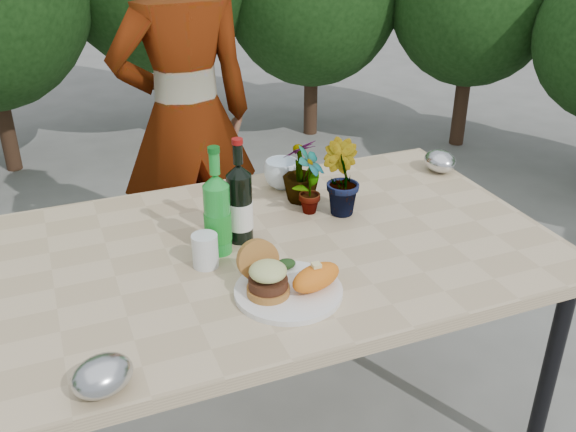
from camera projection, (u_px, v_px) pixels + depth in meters
name	position (u px, v px, depth m)	size (l,w,h in m)	color
ground	(279.00, 431.00, 2.22)	(80.00, 80.00, 0.00)	slate
patio_table	(278.00, 260.00, 1.90)	(1.60, 1.00, 0.75)	tan
dinner_plate	(288.00, 291.00, 1.64)	(0.28, 0.28, 0.01)	white
burger_stack	(265.00, 275.00, 1.62)	(0.11, 0.16, 0.11)	#B7722D
sweet_potato	(316.00, 277.00, 1.63)	(0.15, 0.08, 0.06)	orange
grilled_veg	(281.00, 266.00, 1.72)	(0.08, 0.05, 0.03)	olive
wine_bottle	(240.00, 204.00, 1.85)	(0.08, 0.08, 0.32)	black
sparkling_water	(217.00, 215.00, 1.78)	(0.08, 0.08, 0.32)	#1A932E
plastic_cup	(205.00, 251.00, 1.75)	(0.07, 0.07, 0.10)	white
seedling_left	(310.00, 181.00, 2.00)	(0.12, 0.08, 0.22)	#2E5D1F
seedling_mid	(340.00, 178.00, 2.00)	(0.13, 0.11, 0.24)	#256021
seedling_right	(301.00, 171.00, 2.09)	(0.12, 0.12, 0.21)	#24521C
blue_bowl	(282.00, 174.00, 2.21)	(0.12, 0.12, 0.10)	white
foil_packet_left	(102.00, 376.00, 1.32)	(0.13, 0.11, 0.08)	#AFB2B6
foil_packet_right	(440.00, 161.00, 2.33)	(0.13, 0.11, 0.08)	silver
person	(186.00, 119.00, 2.65)	(0.60, 0.39, 1.64)	#A46952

